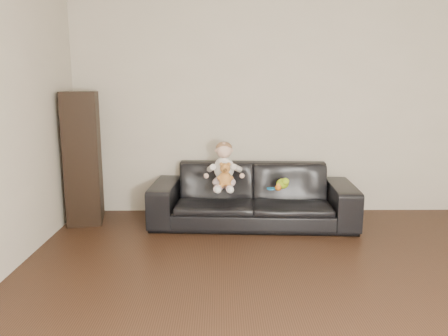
{
  "coord_description": "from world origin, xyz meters",
  "views": [
    {
      "loc": [
        -0.79,
        -2.39,
        1.51
      ],
      "look_at": [
        -0.75,
        2.14,
        0.64
      ],
      "focal_mm": 35.0,
      "sensor_mm": 36.0,
      "label": 1
    }
  ],
  "objects_px": {
    "toy_green": "(282,184)",
    "toy_rattle": "(278,188)",
    "teddy_bear": "(225,175)",
    "sofa": "(252,195)",
    "baby": "(224,168)",
    "toy_blue_disc": "(271,189)",
    "cabinet": "(83,158)"
  },
  "relations": [
    {
      "from": "toy_green",
      "to": "toy_rattle",
      "type": "bearing_deg",
      "value": -119.79
    },
    {
      "from": "teddy_bear",
      "to": "sofa",
      "type": "bearing_deg",
      "value": 53.38
    },
    {
      "from": "baby",
      "to": "teddy_bear",
      "type": "bearing_deg",
      "value": -80.97
    },
    {
      "from": "baby",
      "to": "toy_blue_disc",
      "type": "distance_m",
      "value": 0.54
    },
    {
      "from": "baby",
      "to": "toy_green",
      "type": "relative_size",
      "value": 3.2
    },
    {
      "from": "toy_green",
      "to": "toy_rattle",
      "type": "distance_m",
      "value": 0.12
    },
    {
      "from": "sofa",
      "to": "toy_green",
      "type": "relative_size",
      "value": 14.11
    },
    {
      "from": "baby",
      "to": "toy_blue_disc",
      "type": "height_order",
      "value": "baby"
    },
    {
      "from": "baby",
      "to": "teddy_bear",
      "type": "relative_size",
      "value": 1.99
    },
    {
      "from": "cabinet",
      "to": "teddy_bear",
      "type": "bearing_deg",
      "value": -24.34
    },
    {
      "from": "cabinet",
      "to": "toy_green",
      "type": "relative_size",
      "value": 9.25
    },
    {
      "from": "cabinet",
      "to": "toy_blue_disc",
      "type": "bearing_deg",
      "value": -18.09
    },
    {
      "from": "baby",
      "to": "toy_green",
      "type": "bearing_deg",
      "value": 4.54
    },
    {
      "from": "cabinet",
      "to": "baby",
      "type": "height_order",
      "value": "cabinet"
    },
    {
      "from": "sofa",
      "to": "toy_blue_disc",
      "type": "height_order",
      "value": "sofa"
    },
    {
      "from": "baby",
      "to": "toy_blue_disc",
      "type": "relative_size",
      "value": 5.42
    },
    {
      "from": "sofa",
      "to": "cabinet",
      "type": "relative_size",
      "value": 1.53
    },
    {
      "from": "cabinet",
      "to": "teddy_bear",
      "type": "distance_m",
      "value": 1.61
    },
    {
      "from": "sofa",
      "to": "toy_blue_disc",
      "type": "bearing_deg",
      "value": -37.03
    },
    {
      "from": "sofa",
      "to": "cabinet",
      "type": "xyz_separation_m",
      "value": [
        -1.86,
        0.1,
        0.4
      ]
    },
    {
      "from": "teddy_bear",
      "to": "toy_rattle",
      "type": "bearing_deg",
      "value": 16.08
    },
    {
      "from": "baby",
      "to": "toy_green",
      "type": "xyz_separation_m",
      "value": [
        0.62,
        -0.01,
        -0.17
      ]
    },
    {
      "from": "toy_rattle",
      "to": "toy_blue_disc",
      "type": "height_order",
      "value": "toy_rattle"
    },
    {
      "from": "cabinet",
      "to": "baby",
      "type": "xyz_separation_m",
      "value": [
        1.55,
        -0.22,
        -0.08
      ]
    },
    {
      "from": "baby",
      "to": "toy_rattle",
      "type": "xyz_separation_m",
      "value": [
        0.56,
        -0.11,
        -0.19
      ]
    },
    {
      "from": "baby",
      "to": "sofa",
      "type": "bearing_deg",
      "value": 26.12
    },
    {
      "from": "sofa",
      "to": "teddy_bear",
      "type": "bearing_deg",
      "value": -134.87
    },
    {
      "from": "cabinet",
      "to": "toy_blue_disc",
      "type": "distance_m",
      "value": 2.08
    },
    {
      "from": "baby",
      "to": "teddy_bear",
      "type": "distance_m",
      "value": 0.16
    },
    {
      "from": "toy_green",
      "to": "toy_rattle",
      "type": "relative_size",
      "value": 2.25
    },
    {
      "from": "cabinet",
      "to": "toy_rattle",
      "type": "xyz_separation_m",
      "value": [
        2.11,
        -0.33,
        -0.26
      ]
    },
    {
      "from": "toy_rattle",
      "to": "toy_green",
      "type": "bearing_deg",
      "value": 60.21
    }
  ]
}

